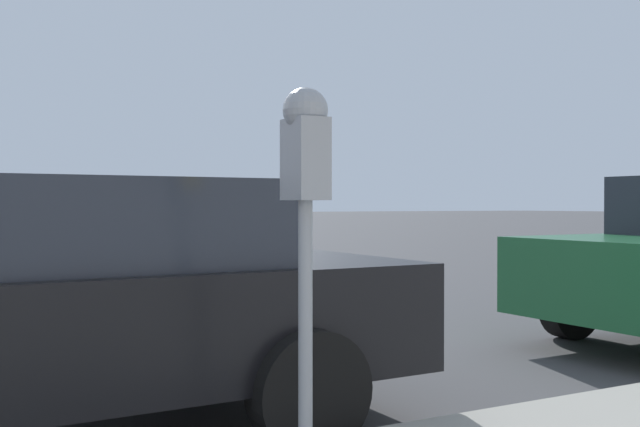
# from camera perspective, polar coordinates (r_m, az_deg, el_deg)

# --- Properties ---
(ground_plane) EXTENTS (220.00, 220.00, 0.00)m
(ground_plane) POSITION_cam_1_polar(r_m,az_deg,el_deg) (5.56, -22.67, -12.63)
(ground_plane) COLOR #424244
(parking_meter) EXTENTS (0.21, 0.19, 1.62)m
(parking_meter) POSITION_cam_1_polar(r_m,az_deg,el_deg) (3.11, -1.13, 2.66)
(parking_meter) COLOR gray
(parking_meter) RESTS_ON sidewalk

